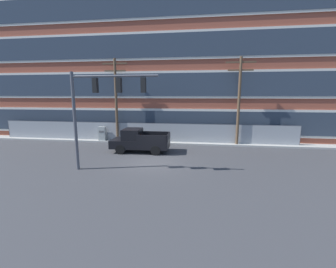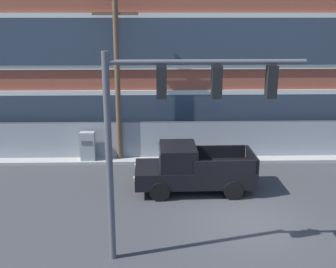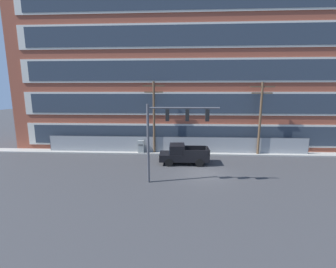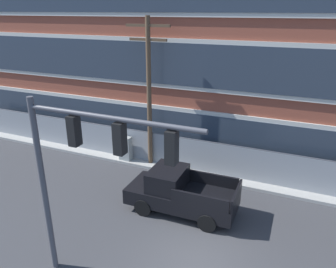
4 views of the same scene
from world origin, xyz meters
The scene contains 7 objects.
ground_plane centered at (0.00, 0.00, 0.00)m, with size 160.00×160.00×0.00m, color #38383A.
sidewalk_building_side centered at (0.00, 6.83, 0.08)m, with size 80.00×1.62×0.16m, color #9E9B93.
chain_link_fence centered at (-2.58, 6.78, 1.03)m, with size 30.81×0.06×2.02m.
traffic_signal_mast centered at (-2.88, -2.17, 4.60)m, with size 5.57×0.43×6.31m.
pickup_truck_black centered at (-1.80, 2.88, 0.95)m, with size 5.05×2.26×2.00m.
utility_pole_near_corner centered at (-5.14, 6.61, 4.69)m, with size 2.51×0.26×8.43m.
electrical_cabinet centered at (-6.70, 6.38, 0.81)m, with size 0.72×0.46×1.61m.
Camera 2 is at (-3.22, -13.65, 7.31)m, focal length 45.00 mm.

